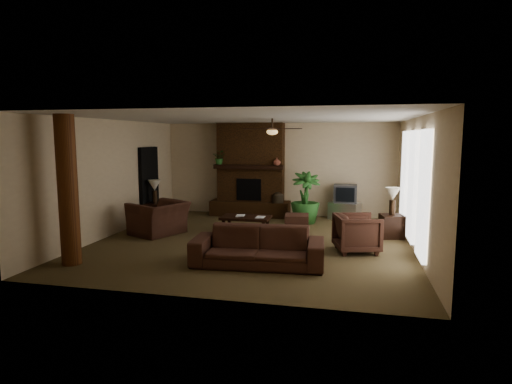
% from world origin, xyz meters
% --- Properties ---
extents(room_shell, '(7.00, 7.00, 7.00)m').
position_xyz_m(room_shell, '(0.00, 0.00, 1.40)').
color(room_shell, brown).
rests_on(room_shell, ground).
extents(fireplace, '(2.40, 0.70, 2.80)m').
position_xyz_m(fireplace, '(-0.80, 3.22, 1.16)').
color(fireplace, '#4B2B14').
rests_on(fireplace, ground).
extents(windows, '(0.08, 3.65, 2.35)m').
position_xyz_m(windows, '(3.45, 0.20, 1.35)').
color(windows, white).
rests_on(windows, ground).
extents(log_column, '(0.36, 0.36, 2.80)m').
position_xyz_m(log_column, '(-2.95, -2.40, 1.40)').
color(log_column, brown).
rests_on(log_column, ground).
extents(doorway, '(0.10, 1.00, 2.10)m').
position_xyz_m(doorway, '(-3.44, 1.80, 1.05)').
color(doorway, black).
rests_on(doorway, ground).
extents(ceiling_fan, '(1.35, 1.35, 0.37)m').
position_xyz_m(ceiling_fan, '(0.40, 0.30, 2.53)').
color(ceiling_fan, '#2F2015').
rests_on(ceiling_fan, ceiling).
extents(sofa, '(2.49, 0.87, 0.96)m').
position_xyz_m(sofa, '(0.50, -1.71, 0.48)').
color(sofa, '#45281D').
rests_on(sofa, ground).
extents(armchair_left, '(1.22, 1.44, 1.07)m').
position_xyz_m(armchair_left, '(-2.42, 0.25, 0.54)').
color(armchair_left, '#45281D').
rests_on(armchair_left, ground).
extents(armchair_right, '(0.99, 1.03, 0.87)m').
position_xyz_m(armchair_right, '(2.33, -0.35, 0.44)').
color(armchair_right, '#45281D').
rests_on(armchair_right, ground).
extents(coffee_table, '(1.20, 0.70, 0.43)m').
position_xyz_m(coffee_table, '(-0.35, 0.79, 0.37)').
color(coffee_table, black).
rests_on(coffee_table, ground).
extents(ottoman, '(0.66, 0.66, 0.40)m').
position_xyz_m(ottoman, '(0.84, 1.47, 0.20)').
color(ottoman, '#45281D').
rests_on(ottoman, ground).
extents(tv_stand, '(0.97, 0.76, 0.50)m').
position_xyz_m(tv_stand, '(2.02, 3.15, 0.25)').
color(tv_stand, silver).
rests_on(tv_stand, ground).
extents(tv, '(0.65, 0.53, 0.52)m').
position_xyz_m(tv, '(2.03, 3.14, 0.76)').
color(tv, '#3D3D40').
rests_on(tv, tv_stand).
extents(floor_vase, '(0.34, 0.34, 0.77)m').
position_xyz_m(floor_vase, '(0.08, 3.01, 0.43)').
color(floor_vase, '#34281C').
rests_on(floor_vase, ground).
extents(floor_plant, '(1.22, 1.61, 0.80)m').
position_xyz_m(floor_plant, '(0.96, 2.39, 0.40)').
color(floor_plant, '#2C6026').
rests_on(floor_plant, ground).
extents(side_table_left, '(0.51, 0.51, 0.55)m').
position_xyz_m(side_table_left, '(-3.15, 1.52, 0.28)').
color(side_table_left, black).
rests_on(side_table_left, ground).
extents(lamp_left, '(0.42, 0.42, 0.65)m').
position_xyz_m(lamp_left, '(-3.15, 1.55, 1.00)').
color(lamp_left, '#2F2015').
rests_on(lamp_left, side_table_left).
extents(side_table_right, '(0.59, 0.59, 0.55)m').
position_xyz_m(side_table_right, '(3.15, 1.12, 0.28)').
color(side_table_right, black).
rests_on(side_table_right, ground).
extents(lamp_right, '(0.38, 0.38, 0.65)m').
position_xyz_m(lamp_right, '(3.15, 1.15, 1.00)').
color(lamp_right, '#2F2015').
rests_on(lamp_right, side_table_right).
extents(mantel_plant, '(0.40, 0.44, 0.33)m').
position_xyz_m(mantel_plant, '(-1.70, 2.98, 1.72)').
color(mantel_plant, '#2C6026').
rests_on(mantel_plant, fireplace).
extents(mantel_vase, '(0.23, 0.24, 0.22)m').
position_xyz_m(mantel_vase, '(0.06, 2.93, 1.67)').
color(mantel_vase, brown).
rests_on(mantel_vase, fireplace).
extents(book_a, '(0.22, 0.06, 0.29)m').
position_xyz_m(book_a, '(-0.59, 0.75, 0.57)').
color(book_a, '#999999').
rests_on(book_a, coffee_table).
extents(book_b, '(0.21, 0.03, 0.29)m').
position_xyz_m(book_b, '(-0.06, 0.70, 0.58)').
color(book_b, '#999999').
rests_on(book_b, coffee_table).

